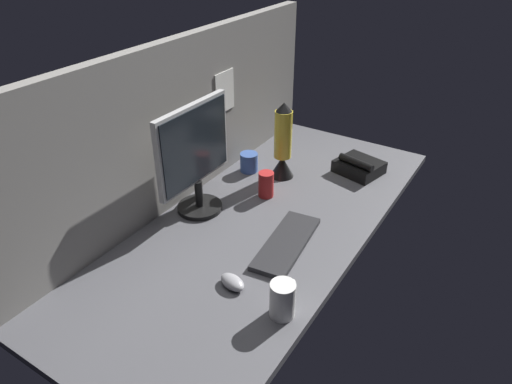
{
  "coord_description": "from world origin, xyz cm",
  "views": [
    {
      "loc": [
        -127.6,
        -79.0,
        104.38
      ],
      "look_at": [
        -2.6,
        0.0,
        14.0
      ],
      "focal_mm": 32.8,
      "sensor_mm": 36.0,
      "label": 1
    }
  ],
  "objects": [
    {
      "name": "monitor",
      "position": [
        -6.5,
        25.13,
        24.15
      ],
      "size": [
        39.08,
        18.0,
        44.15
      ],
      "color": "black",
      "rests_on": "ground_plane"
    },
    {
      "name": "desk_phone",
      "position": [
        56.28,
        -18.09,
        3.19
      ],
      "size": [
        20.99,
        22.46,
        8.8
      ],
      "color": "black",
      "rests_on": "ground_plane"
    },
    {
      "name": "mug_red_plastic",
      "position": [
        16.43,
        7.22,
        5.53
      ],
      "size": [
        6.44,
        6.44,
        11.05
      ],
      "color": "red",
      "rests_on": "ground_plane"
    },
    {
      "name": "ground_plane",
      "position": [
        0.0,
        0.0,
        -1.5
      ],
      "size": [
        180.0,
        80.0,
        3.0
      ],
      "primitive_type": "cube",
      "color": "#515156"
    },
    {
      "name": "cubicle_wall_back",
      "position": [
        0.04,
        37.5,
        32.29
      ],
      "size": [
        180.0,
        5.5,
        64.57
      ],
      "color": "gray",
      "rests_on": "ground_plane"
    },
    {
      "name": "mug_ceramic_white",
      "position": [
        -38.35,
        -31.85,
        5.95
      ],
      "size": [
        11.62,
        7.71,
        11.85
      ],
      "color": "white",
      "rests_on": "ground_plane"
    },
    {
      "name": "keyboard",
      "position": [
        -8.61,
        -16.69,
        1.0
      ],
      "size": [
        38.29,
        17.35,
        2.0
      ],
      "primitive_type": "cube",
      "rotation": [
        0.0,
        0.0,
        0.12
      ],
      "color": "#262628",
      "rests_on": "ground_plane"
    },
    {
      "name": "lava_lamp",
      "position": [
        35.05,
        10.11,
        14.63
      ],
      "size": [
        10.66,
        10.66,
        34.88
      ],
      "color": "black",
      "rests_on": "ground_plane"
    },
    {
      "name": "mouse",
      "position": [
        -36.51,
        -12.37,
        1.7
      ],
      "size": [
        8.02,
        10.77,
        3.4
      ],
      "primitive_type": "ellipsoid",
      "rotation": [
        0.0,
        0.0,
        -0.28
      ],
      "color": "#99999E",
      "rests_on": "ground_plane"
    },
    {
      "name": "mug_ceramic_blue",
      "position": [
        31.05,
        25.24,
        4.39
      ],
      "size": [
        8.11,
        8.11,
        8.77
      ],
      "color": "#38569E",
      "rests_on": "ground_plane"
    }
  ]
}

